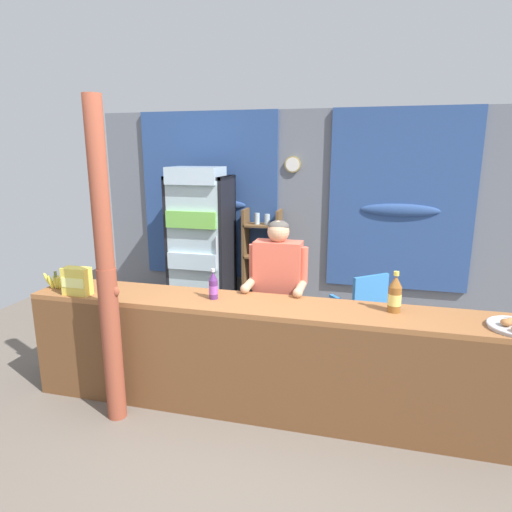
% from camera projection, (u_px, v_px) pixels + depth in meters
% --- Properties ---
extents(ground_plane, '(7.77, 7.77, 0.00)m').
position_uv_depth(ground_plane, '(272.00, 370.00, 4.28)').
color(ground_plane, '#665B51').
extents(back_wall_curtained, '(5.53, 0.22, 2.57)m').
position_uv_depth(back_wall_curtained, '(302.00, 210.00, 5.72)').
color(back_wall_curtained, slate).
rests_on(back_wall_curtained, ground).
extents(stall_counter, '(3.75, 0.52, 0.91)m').
position_uv_depth(stall_counter, '(253.00, 350.00, 3.43)').
color(stall_counter, '#935B33').
rests_on(stall_counter, ground).
extents(timber_post, '(0.17, 0.15, 2.45)m').
position_uv_depth(timber_post, '(106.00, 275.00, 3.27)').
color(timber_post, brown).
rests_on(timber_post, ground).
extents(drink_fridge, '(0.74, 0.64, 1.88)m').
position_uv_depth(drink_fridge, '(200.00, 236.00, 5.54)').
color(drink_fridge, black).
rests_on(drink_fridge, ground).
extents(bottle_shelf_rack, '(0.48, 0.28, 1.35)m').
position_uv_depth(bottle_shelf_rack, '(262.00, 259.00, 5.72)').
color(bottle_shelf_rack, brown).
rests_on(bottle_shelf_rack, ground).
extents(plastic_lawn_chair, '(0.62, 0.62, 0.86)m').
position_uv_depth(plastic_lawn_chair, '(361.00, 307.00, 4.59)').
color(plastic_lawn_chair, '#3884D6').
rests_on(plastic_lawn_chair, ground).
extents(shopkeeper, '(0.52, 0.42, 1.49)m').
position_uv_depth(shopkeeper, '(278.00, 283.00, 3.88)').
color(shopkeeper, '#28282D').
rests_on(shopkeeper, ground).
extents(soda_bottle_iced_tea, '(0.10, 0.10, 0.31)m').
position_uv_depth(soda_bottle_iced_tea, '(395.00, 295.00, 3.24)').
color(soda_bottle_iced_tea, brown).
rests_on(soda_bottle_iced_tea, stall_counter).
extents(soda_bottle_grape_soda, '(0.07, 0.07, 0.25)m').
position_uv_depth(soda_bottle_grape_soda, '(213.00, 286.00, 3.53)').
color(soda_bottle_grape_soda, '#56286B').
rests_on(soda_bottle_grape_soda, stall_counter).
extents(snack_box_instant_noodle, '(0.22, 0.12, 0.23)m').
position_uv_depth(snack_box_instant_noodle, '(77.00, 281.00, 3.64)').
color(snack_box_instant_noodle, '#EAD14C').
rests_on(snack_box_instant_noodle, stall_counter).
extents(banana_bunch, '(0.27, 0.06, 0.16)m').
position_uv_depth(banana_bunch, '(56.00, 282.00, 3.80)').
color(banana_bunch, '#DBCC42').
rests_on(banana_bunch, stall_counter).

